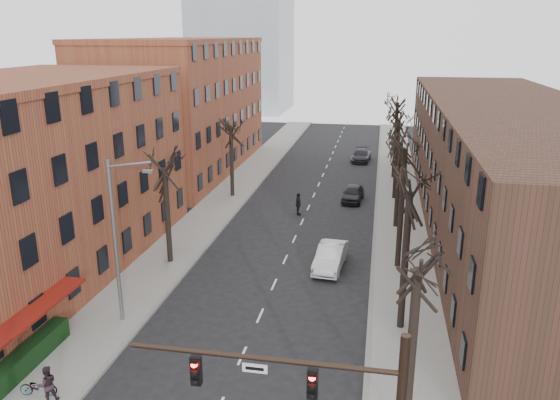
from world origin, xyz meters
The scene contains 22 objects.
sidewalk_left centered at (-8.00, 35.00, 0.07)m, with size 4.00×90.00×0.15m, color gray.
sidewalk_right centered at (8.00, 35.00, 0.07)m, with size 4.00×90.00×0.15m, color gray.
building_left_near centered at (-16.00, 15.00, 6.00)m, with size 12.00×26.00×12.00m, color brown.
building_left_far centered at (-16.00, 44.00, 7.00)m, with size 12.00×28.00×14.00m, color brown.
building_right centered at (16.00, 30.00, 5.00)m, with size 12.00×50.00×10.00m, color #472921.
awning_left centered at (-9.40, 6.00, 0.00)m, with size 1.20×7.00×0.15m, color maroon.
hedge centered at (-9.50, 5.00, 0.65)m, with size 0.80×6.00×1.00m, color black.
tree_right_b centered at (7.60, 12.00, 0.00)m, with size 5.20×5.20×10.80m, color black, non-canonical shape.
tree_right_c centered at (7.60, 20.00, 0.00)m, with size 5.20×5.20×11.60m, color black, non-canonical shape.
tree_right_d centered at (7.60, 28.00, 0.00)m, with size 5.20×5.20×10.00m, color black, non-canonical shape.
tree_right_e centered at (7.60, 36.00, 0.00)m, with size 5.20×5.20×10.80m, color black, non-canonical shape.
tree_right_f centered at (7.60, 44.00, 0.00)m, with size 5.20×5.20×11.60m, color black, non-canonical shape.
tree_left_a centered at (-7.60, 18.00, 0.00)m, with size 5.20×5.20×9.50m, color black, non-canonical shape.
tree_left_b centered at (-7.60, 34.00, 0.00)m, with size 5.20×5.20×9.50m, color black, non-canonical shape.
streetlight centered at (-7.03, 10.00, 5.01)m, with size 2.45×0.22×9.03m.
silver_sedan centered at (3.20, 19.19, 0.79)m, with size 1.68×4.82×1.59m, color silver.
parked_car_near centered at (3.80, 34.79, 0.74)m, with size 1.74×4.32×1.47m, color black.
parked_car_mid centered at (3.80, 51.65, 0.70)m, with size 1.96×4.81×1.40m, color black.
parked_car_far centered at (3.80, 51.68, 0.63)m, with size 2.08×4.52×1.26m, color slate.
pedestrian_b centered at (-7.07, 2.99, 0.98)m, with size 0.81×0.63×1.66m, color #2A1C23.
pedestrian_crossing centered at (-0.58, 29.76, 0.98)m, with size 1.15×0.48×1.97m, color black.
bicycle centered at (-7.74, 3.30, 0.57)m, with size 0.56×1.59×0.84m, color gray.
Camera 1 is at (6.04, -14.36, 14.97)m, focal length 35.00 mm.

